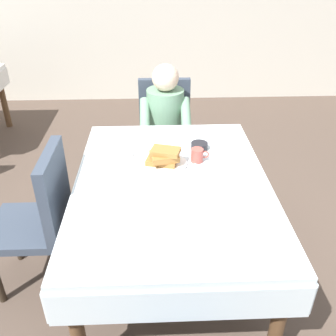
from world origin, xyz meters
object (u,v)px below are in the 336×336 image
object	(u,v)px
diner_person	(165,120)
cup_coffee	(197,155)
chair_diner	(164,128)
knife_right_of_plate	(195,165)
fork_left_of_plate	(133,167)
syrup_pitcher	(128,151)
spoon_near_edge	(159,198)
breakfast_stack	(164,156)
chair_left_side	(42,213)
plate_breakfast	(164,164)
bowl_butter	(199,146)
dining_table_main	(172,193)

from	to	relation	value
diner_person	cup_coffee	size ratio (longest dim) A/B	9.91
chair_diner	knife_right_of_plate	world-z (taller)	chair_diner
cup_coffee	knife_right_of_plate	bearing A→B (deg)	-107.06
fork_left_of_plate	knife_right_of_plate	size ratio (longest dim) A/B	0.90
syrup_pitcher	spoon_near_edge	distance (m)	0.50
cup_coffee	syrup_pitcher	xyz separation A→B (m)	(-0.43, 0.08, -0.01)
breakfast_stack	cup_coffee	size ratio (longest dim) A/B	1.95
chair_left_side	plate_breakfast	distance (m)	0.78
chair_left_side	knife_right_of_plate	world-z (taller)	chair_left_side
syrup_pitcher	cup_coffee	bearing A→B (deg)	-10.42
bowl_butter	plate_breakfast	bearing A→B (deg)	-140.88
chair_diner	fork_left_of_plate	xyz separation A→B (m)	(-0.22, -1.01, 0.21)
bowl_butter	chair_left_side	bearing A→B (deg)	-159.18
diner_person	chair_left_side	xyz separation A→B (m)	(-0.77, -1.01, -0.14)
chair_left_side	syrup_pitcher	xyz separation A→B (m)	(0.51, 0.29, 0.25)
chair_left_side	bowl_butter	size ratio (longest dim) A/B	8.45
diner_person	plate_breakfast	distance (m)	0.84
breakfast_stack	cup_coffee	world-z (taller)	breakfast_stack
fork_left_of_plate	diner_person	bearing A→B (deg)	-13.49
fork_left_of_plate	chair_left_side	bearing A→B (deg)	107.17
breakfast_stack	cup_coffee	xyz separation A→B (m)	(0.21, 0.04, -0.02)
chair_left_side	spoon_near_edge	distance (m)	0.75
bowl_butter	knife_right_of_plate	xyz separation A→B (m)	(-0.05, -0.21, -0.02)
cup_coffee	fork_left_of_plate	size ratio (longest dim) A/B	0.63
chair_left_side	plate_breakfast	size ratio (longest dim) A/B	3.32
dining_table_main	chair_left_side	xyz separation A→B (m)	(-0.77, 0.00, -0.12)
knife_right_of_plate	cup_coffee	bearing A→B (deg)	-11.68
chair_left_side	fork_left_of_plate	xyz separation A→B (m)	(0.54, 0.16, 0.21)
chair_left_side	plate_breakfast	xyz separation A→B (m)	(0.73, 0.18, 0.22)
chair_left_side	cup_coffee	size ratio (longest dim) A/B	8.23
diner_person	breakfast_stack	xyz separation A→B (m)	(-0.04, -0.84, 0.13)
breakfast_stack	fork_left_of_plate	world-z (taller)	breakfast_stack
chair_diner	plate_breakfast	size ratio (longest dim) A/B	3.32
plate_breakfast	bowl_butter	xyz separation A→B (m)	(0.24, 0.19, 0.01)
chair_diner	plate_breakfast	world-z (taller)	chair_diner
breakfast_stack	spoon_near_edge	size ratio (longest dim) A/B	1.47
plate_breakfast	syrup_pitcher	distance (m)	0.25
diner_person	chair_left_side	world-z (taller)	diner_person
syrup_pitcher	spoon_near_edge	xyz separation A→B (m)	(0.19, -0.47, -0.04)
chair_diner	fork_left_of_plate	world-z (taller)	chair_diner
chair_left_side	fork_left_of_plate	size ratio (longest dim) A/B	5.17
cup_coffee	dining_table_main	bearing A→B (deg)	-128.68
chair_diner	cup_coffee	size ratio (longest dim) A/B	8.23
diner_person	knife_right_of_plate	size ratio (longest dim) A/B	5.60
dining_table_main	spoon_near_edge	size ratio (longest dim) A/B	10.16
spoon_near_edge	breakfast_stack	bearing A→B (deg)	91.04
diner_person	syrup_pitcher	xyz separation A→B (m)	(-0.26, -0.72, 0.11)
chair_diner	fork_left_of_plate	size ratio (longest dim) A/B	5.17
chair_diner	breakfast_stack	bearing A→B (deg)	87.98
dining_table_main	fork_left_of_plate	size ratio (longest dim) A/B	8.47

